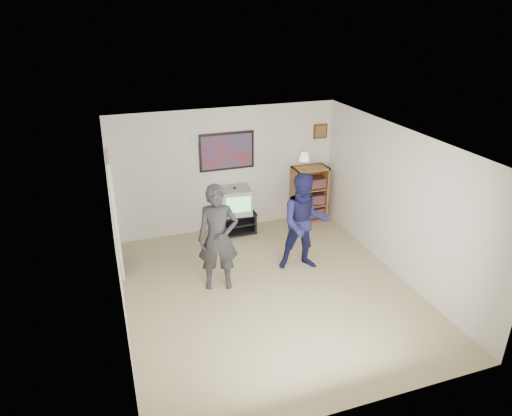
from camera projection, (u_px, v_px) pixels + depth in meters
room_shell at (263, 213)px, 7.18m from camera, size 4.51×5.00×2.51m
media_stand at (233, 223)px, 9.24m from camera, size 0.88×0.50×0.44m
crt_television at (235, 201)px, 9.05m from camera, size 0.67×0.58×0.52m
bookshelf at (309, 194)px, 9.62m from camera, size 0.73×0.42×1.19m
table_lamp at (304, 161)px, 9.22m from camera, size 0.21×0.21×0.34m
person_tall at (218, 238)px, 7.18m from camera, size 0.72×0.55×1.77m
person_short at (304, 223)px, 7.74m from camera, size 0.97×0.83×1.74m
controller_left at (212, 214)px, 7.21m from camera, size 0.06×0.14×0.04m
controller_right at (296, 209)px, 7.90m from camera, size 0.07×0.13×0.04m
poster at (227, 151)px, 8.86m from camera, size 1.10×0.03×0.75m
air_vent at (198, 139)px, 8.58m from camera, size 0.28×0.02×0.14m
small_picture at (320, 131)px, 9.36m from camera, size 0.30×0.03×0.30m
doorway at (114, 215)px, 7.71m from camera, size 0.03×0.85×2.00m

